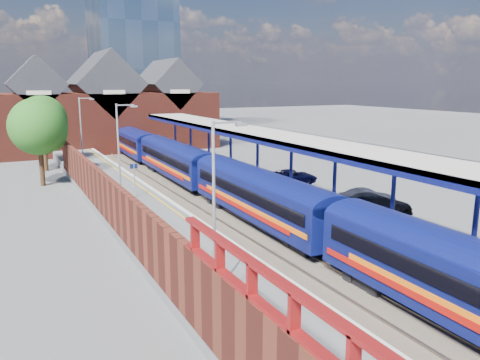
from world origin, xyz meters
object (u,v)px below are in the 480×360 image
(parked_car_silver, at_px, (368,198))
(parked_car_dark, at_px, (378,206))
(lamp_post_d, at_px, (82,128))
(platform_sign, at_px, (134,174))
(lamp_post_b, at_px, (217,198))
(train, at_px, (211,173))
(parked_car_blue, at_px, (292,176))
(lamp_post_c, at_px, (121,148))

(parked_car_silver, xyz_separation_m, parked_car_dark, (-1.11, -2.14, 0.08))
(parked_car_silver, height_order, parked_car_dark, parked_car_dark)
(lamp_post_d, bearing_deg, platform_sign, -84.44)
(lamp_post_d, bearing_deg, lamp_post_b, -90.00)
(train, bearing_deg, platform_sign, -175.24)
(lamp_post_b, relative_size, parked_car_silver, 1.87)
(parked_car_silver, relative_size, parked_car_blue, 0.88)
(lamp_post_d, distance_m, parked_car_silver, 28.72)
(lamp_post_b, xyz_separation_m, lamp_post_d, (0.00, 32.00, 0.00))
(platform_sign, bearing_deg, parked_car_blue, -6.78)
(lamp_post_b, distance_m, platform_sign, 18.20)
(train, bearing_deg, parked_car_silver, -57.31)
(parked_car_blue, bearing_deg, lamp_post_c, 106.13)
(lamp_post_c, height_order, parked_car_silver, lamp_post_c)
(train, bearing_deg, lamp_post_d, 120.27)
(train, relative_size, lamp_post_c, 9.42)
(parked_car_silver, bearing_deg, platform_sign, 75.26)
(platform_sign, xyz_separation_m, parked_car_silver, (13.48, -10.35, -1.07))
(lamp_post_c, bearing_deg, parked_car_dark, -37.37)
(parked_car_blue, bearing_deg, lamp_post_d, 57.30)
(lamp_post_b, height_order, lamp_post_c, same)
(parked_car_blue, bearing_deg, parked_car_dark, -169.44)
(parked_car_dark, bearing_deg, lamp_post_c, 57.39)
(parked_car_dark, bearing_deg, platform_sign, 49.49)
(train, bearing_deg, lamp_post_b, -112.96)
(train, xyz_separation_m, parked_car_blue, (6.61, -2.10, -0.53))
(parked_car_dark, bearing_deg, lamp_post_b, 116.62)
(platform_sign, height_order, parked_car_blue, platform_sign)
(train, relative_size, parked_car_dark, 13.80)
(parked_car_dark, xyz_separation_m, parked_car_blue, (0.73, 10.93, -0.10))
(lamp_post_d, distance_m, parked_car_dark, 30.02)
(lamp_post_b, height_order, parked_car_dark, lamp_post_b)
(platform_sign, relative_size, parked_car_blue, 0.59)
(lamp_post_d, xyz_separation_m, parked_car_blue, (14.46, -15.56, -3.40))
(lamp_post_b, distance_m, parked_car_silver, 17.04)
(lamp_post_d, relative_size, parked_car_silver, 1.87)
(train, relative_size, lamp_post_d, 9.42)
(platform_sign, height_order, parked_car_dark, platform_sign)
(lamp_post_b, relative_size, lamp_post_c, 1.00)
(lamp_post_b, relative_size, parked_car_blue, 1.65)
(platform_sign, distance_m, parked_car_blue, 13.24)
(train, distance_m, lamp_post_d, 15.85)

